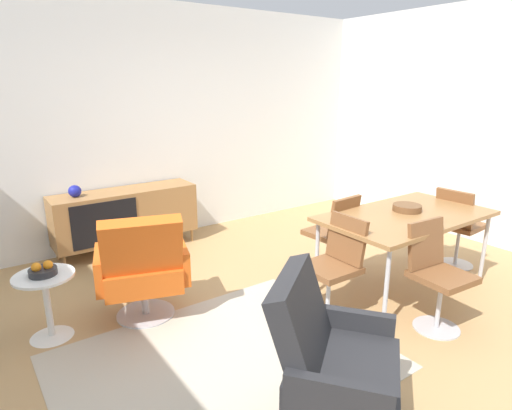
% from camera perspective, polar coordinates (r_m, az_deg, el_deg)
% --- Properties ---
extents(ground_plane, '(8.32, 8.32, 0.00)m').
position_cam_1_polar(ground_plane, '(3.69, 3.46, -15.19)').
color(ground_plane, tan).
extents(wall_back, '(6.80, 0.12, 2.80)m').
position_cam_1_polar(wall_back, '(5.45, -13.85, 10.17)').
color(wall_back, silver).
rests_on(wall_back, ground_plane).
extents(wall_right, '(0.12, 5.60, 2.80)m').
position_cam_1_polar(wall_right, '(5.76, 29.79, 8.85)').
color(wall_right, silver).
rests_on(wall_right, ground_plane).
extents(sideboard, '(1.60, 0.45, 0.72)m').
position_cam_1_polar(sideboard, '(5.20, -16.73, -1.13)').
color(sideboard, olive).
rests_on(sideboard, ground_plane).
extents(vase_cobalt, '(0.13, 0.13, 0.13)m').
position_cam_1_polar(vase_cobalt, '(4.98, -22.69, 1.69)').
color(vase_cobalt, navy).
rests_on(vase_cobalt, sideboard).
extents(dining_table, '(1.60, 0.90, 0.74)m').
position_cam_1_polar(dining_table, '(4.20, 19.07, -1.68)').
color(dining_table, olive).
rests_on(dining_table, ground_plane).
extents(wooden_bowl_on_table, '(0.26, 0.26, 0.06)m').
position_cam_1_polar(wooden_bowl_on_table, '(4.28, 19.21, -0.35)').
color(wooden_bowl_on_table, brown).
rests_on(wooden_bowl_on_table, dining_table).
extents(dining_chair_far_end, '(0.45, 0.43, 0.86)m').
position_cam_1_polar(dining_chair_far_end, '(4.98, 24.93, -2.33)').
color(dining_chair_far_end, brown).
rests_on(dining_chair_far_end, ground_plane).
extents(dining_chair_back_left, '(0.43, 0.45, 0.86)m').
position_cam_1_polar(dining_chair_back_left, '(4.35, 10.15, -3.58)').
color(dining_chair_back_left, brown).
rests_on(dining_chair_back_left, ground_plane).
extents(dining_chair_front_left, '(0.43, 0.45, 0.86)m').
position_cam_1_polar(dining_chair_front_left, '(3.71, 22.56, -8.08)').
color(dining_chair_front_left, brown).
rests_on(dining_chair_front_left, ground_plane).
extents(dining_chair_near_window, '(0.42, 0.40, 0.86)m').
position_cam_1_polar(dining_chair_near_window, '(3.62, 10.33, -7.66)').
color(dining_chair_near_window, brown).
rests_on(dining_chair_near_window, ground_plane).
extents(lounge_chair_red, '(0.84, 0.80, 0.95)m').
position_cam_1_polar(lounge_chair_red, '(3.64, -14.66, -7.84)').
color(lounge_chair_red, '#D85919').
rests_on(lounge_chair_red, ground_plane).
extents(armchair_black_shell, '(0.91, 0.90, 0.95)m').
position_cam_1_polar(armchair_black_shell, '(2.50, 9.87, -19.47)').
color(armchair_black_shell, '#262628').
rests_on(armchair_black_shell, ground_plane).
extents(side_table_round, '(0.44, 0.44, 0.52)m').
position_cam_1_polar(side_table_round, '(3.71, -25.75, -11.03)').
color(side_table_round, white).
rests_on(side_table_round, ground_plane).
extents(fruit_bowl, '(0.20, 0.20, 0.11)m').
position_cam_1_polar(fruit_bowl, '(3.61, -26.20, -7.69)').
color(fruit_bowl, '#262628').
rests_on(fruit_bowl, side_table_round).
extents(area_rug, '(2.20, 1.70, 0.01)m').
position_cam_1_polar(area_rug, '(3.26, -4.36, -19.82)').
color(area_rug, '#B7AD99').
rests_on(area_rug, ground_plane).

